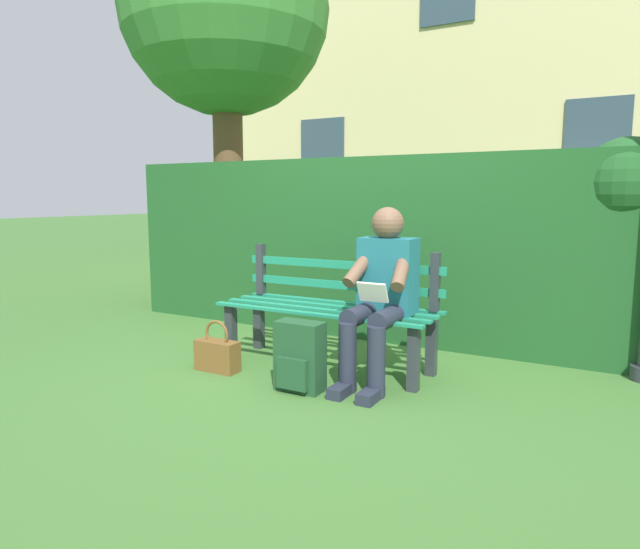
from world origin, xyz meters
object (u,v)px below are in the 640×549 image
(tree, at_px, (222,19))
(backpack, at_px, (300,357))
(handbag, at_px, (217,354))
(park_bench, at_px, (331,309))
(person_seated, at_px, (381,290))

(tree, distance_m, backpack, 4.87)
(tree, height_order, handbag, tree)
(tree, bearing_deg, park_bench, 141.92)
(park_bench, relative_size, person_seated, 1.38)
(park_bench, height_order, tree, tree)
(person_seated, xyz_separation_m, tree, (3.03, -2.18, 2.74))
(park_bench, distance_m, handbag, 0.89)
(handbag, bearing_deg, backpack, 175.19)
(handbag, bearing_deg, person_seated, -161.88)
(person_seated, bearing_deg, handbag, 18.12)
(backpack, bearing_deg, tree, -44.50)
(person_seated, xyz_separation_m, handbag, (1.11, 0.36, -0.51))
(person_seated, relative_size, backpack, 2.60)
(person_seated, height_order, backpack, person_seated)
(tree, xyz_separation_m, backpack, (-2.65, 2.60, -3.15))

